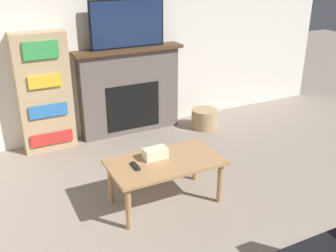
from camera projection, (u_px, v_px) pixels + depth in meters
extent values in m
cube|color=silver|center=(98.00, 29.00, 4.75)|extent=(6.88, 0.06, 2.70)
cube|color=#605651|center=(130.00, 92.00, 5.09)|extent=(1.30, 0.22, 1.08)
cube|color=black|center=(133.00, 107.00, 5.06)|extent=(0.71, 0.01, 0.60)
cube|color=#4C331E|center=(129.00, 49.00, 4.85)|extent=(1.40, 0.28, 0.04)
cube|color=black|center=(128.00, 24.00, 4.73)|extent=(0.95, 0.03, 0.58)
cube|color=#19284C|center=(128.00, 24.00, 4.72)|extent=(0.91, 0.01, 0.55)
cube|color=#A87A4C|center=(165.00, 162.00, 3.59)|extent=(1.04, 0.58, 0.03)
cylinder|color=#A87A4C|center=(128.00, 208.00, 3.30)|extent=(0.05, 0.05, 0.41)
cylinder|color=#A87A4C|center=(220.00, 183.00, 3.68)|extent=(0.05, 0.05, 0.41)
cylinder|color=#A87A4C|center=(111.00, 183.00, 3.68)|extent=(0.05, 0.05, 0.41)
cylinder|color=#A87A4C|center=(195.00, 162.00, 4.05)|extent=(0.05, 0.05, 0.41)
cube|color=beige|center=(155.00, 153.00, 3.61)|extent=(0.22, 0.12, 0.10)
cube|color=black|center=(135.00, 166.00, 3.46)|extent=(0.04, 0.15, 0.02)
cube|color=tan|center=(44.00, 92.00, 4.57)|extent=(0.60, 0.26, 1.40)
cube|color=red|center=(52.00, 138.00, 4.66)|extent=(0.49, 0.03, 0.14)
cube|color=#2D70B7|center=(48.00, 111.00, 4.52)|extent=(0.43, 0.03, 0.14)
cube|color=gold|center=(45.00, 81.00, 4.38)|extent=(0.36, 0.03, 0.14)
cube|color=green|center=(41.00, 50.00, 4.25)|extent=(0.38, 0.03, 0.19)
cylinder|color=tan|center=(204.00, 119.00, 5.35)|extent=(0.35, 0.35, 0.26)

